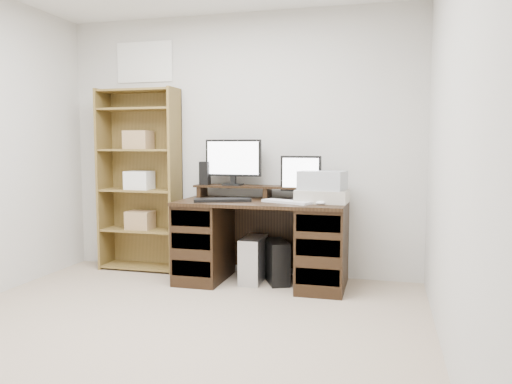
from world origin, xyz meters
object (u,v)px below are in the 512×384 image
at_px(desk, 262,241).
at_px(printer, 322,196).
at_px(tower_silver, 253,259).
at_px(monitor_wide, 233,160).
at_px(tower_black, 277,262).
at_px(bookshelf, 141,178).
at_px(monitor_small, 301,176).

relative_size(desk, printer, 3.40).
bearing_deg(tower_silver, monitor_wide, 143.41).
height_order(tower_black, bookshelf, bookshelf).
distance_m(monitor_wide, tower_black, 1.04).
relative_size(tower_silver, tower_black, 0.98).
bearing_deg(monitor_wide, tower_silver, -33.73).
bearing_deg(printer, tower_black, 179.11).
height_order(monitor_small, bookshelf, bookshelf).
height_order(monitor_wide, tower_silver, monitor_wide).
relative_size(desk, bookshelf, 0.83).
xyz_separation_m(monitor_wide, printer, (0.87, -0.17, -0.31)).
distance_m(tower_silver, tower_black, 0.22).
xyz_separation_m(printer, tower_silver, (-0.62, 0.00, -0.60)).
xyz_separation_m(monitor_small, tower_black, (-0.20, -0.07, -0.78)).
bearing_deg(bookshelf, desk, -9.26).
bearing_deg(bookshelf, tower_black, -6.42).
bearing_deg(tower_silver, bookshelf, 170.28).
xyz_separation_m(tower_black, bookshelf, (-1.43, 0.16, 0.72)).
xyz_separation_m(monitor_small, tower_silver, (-0.42, -0.10, -0.76)).
bearing_deg(tower_black, desk, 177.64).
bearing_deg(desk, printer, 2.57).
bearing_deg(monitor_small, tower_silver, -163.18).
height_order(printer, bookshelf, bookshelf).
xyz_separation_m(monitor_wide, monitor_small, (0.66, -0.08, -0.14)).
distance_m(monitor_wide, printer, 0.93).
xyz_separation_m(tower_silver, bookshelf, (-1.22, 0.19, 0.71)).
bearing_deg(monitor_small, printer, -21.53).
distance_m(desk, monitor_small, 0.68).
distance_m(monitor_wide, tower_silver, 0.95).
relative_size(desk, monitor_wide, 2.76).
bearing_deg(tower_silver, tower_black, 6.13).
relative_size(printer, tower_black, 1.05).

